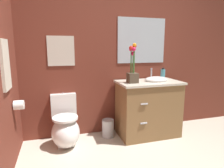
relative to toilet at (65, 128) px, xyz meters
The scene contains 10 objects.
wall_back 1.53m from the toilet, 15.04° to the left, with size 4.69×0.05×2.50m, color maroon.
toilet is the anchor object (origin of this frame).
vanity_cabinet 1.26m from the toilet, ahead, with size 0.94×0.56×1.03m.
flower_vase 1.26m from the toilet, ahead, with size 0.14×0.14×0.56m.
soap_bottle 1.67m from the toilet, ahead, with size 0.07×0.07×0.19m.
trash_bin 0.64m from the toilet, ahead, with size 0.18×0.18×0.27m.
wall_poster 1.09m from the toilet, 90.00° to the left, with size 0.37×0.01×0.42m, color beige.
wall_mirror 1.75m from the toilet, 12.12° to the left, with size 0.80×0.01×0.70m, color #B2BCC6.
hanging_towel 1.16m from the toilet, 145.07° to the right, with size 0.03×0.28×0.52m, color beige.
toilet_paper_roll 0.71m from the toilet, 159.49° to the right, with size 0.11×0.11×0.11m, color white.
Camera 1 is at (-1.01, -1.20, 1.34)m, focal length 31.12 mm.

